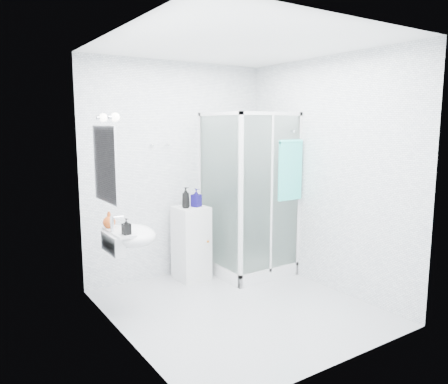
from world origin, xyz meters
TOP-DOWN VIEW (x-y plane):
  - room at (0.00, 0.00)m, footprint 2.40×2.60m
  - shower_enclosure at (0.67, 0.77)m, footprint 0.90×0.95m
  - wall_basin at (-0.99, 0.45)m, footprint 0.46×0.56m
  - mirror at (-1.19, 0.45)m, footprint 0.02×0.60m
  - vanity_lights at (-1.14, 0.45)m, footprint 0.10×0.40m
  - wall_hooks at (-0.25, 1.26)m, footprint 0.23×0.06m
  - storage_cabinet at (0.02, 1.02)m, footprint 0.38×0.40m
  - hand_towel at (0.99, 0.36)m, footprint 0.33×0.05m
  - shampoo_bottle_a at (-0.06, 1.00)m, footprint 0.12×0.13m
  - shampoo_bottle_b at (0.08, 1.00)m, footprint 0.13×0.13m
  - soap_dispenser_orange at (-1.11, 0.62)m, footprint 0.15×0.15m
  - soap_dispenser_black at (-1.07, 0.28)m, footprint 0.08×0.08m

SIDE VIEW (x-z plane):
  - storage_cabinet at x=0.02m, z-range 0.00..0.89m
  - shower_enclosure at x=0.67m, z-range -0.55..1.45m
  - wall_basin at x=-0.99m, z-range 0.62..0.97m
  - soap_dispenser_black at x=-1.07m, z-range 0.86..1.01m
  - soap_dispenser_orange at x=-1.11m, z-range 0.86..1.02m
  - shampoo_bottle_b at x=0.08m, z-range 0.89..1.11m
  - shampoo_bottle_a at x=-0.06m, z-range 0.89..1.13m
  - room at x=0.00m, z-range 0.00..2.60m
  - hand_towel at x=0.99m, z-range 0.99..1.70m
  - mirror at x=-1.19m, z-range 1.15..1.85m
  - wall_hooks at x=-0.25m, z-range 1.60..1.64m
  - vanity_lights at x=-1.14m, z-range 1.88..1.96m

